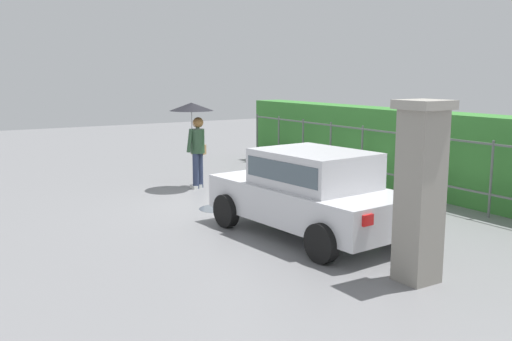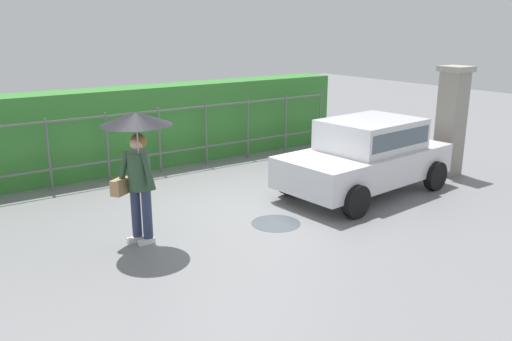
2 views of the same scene
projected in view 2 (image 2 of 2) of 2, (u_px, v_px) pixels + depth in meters
ground_plane at (248, 209)px, 9.64m from camera, size 40.00×40.00×0.00m
car at (367, 153)px, 10.41m from camera, size 3.85×2.12×1.48m
pedestrian at (137, 146)px, 7.70m from camera, size 1.05×1.05×2.07m
gate_pillar at (451, 120)px, 11.59m from camera, size 0.60×0.60×2.42m
fence_section at (159, 137)px, 11.80m from camera, size 9.73×0.05×1.50m
hedge_row at (146, 127)px, 12.34m from camera, size 10.68×0.90×1.90m
puddle_near at (276, 223)px, 8.92m from camera, size 0.85×0.85×0.00m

